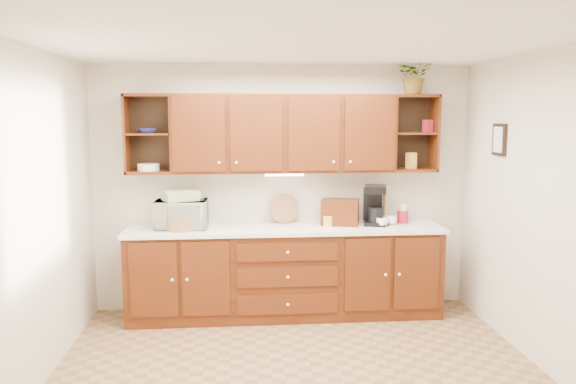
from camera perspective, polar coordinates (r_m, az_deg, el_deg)
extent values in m
plane|color=olive|center=(4.71, 1.21, -18.38)|extent=(4.00, 4.00, 0.00)
plane|color=white|center=(4.26, 1.32, 14.86)|extent=(4.00, 4.00, 0.00)
plane|color=beige|center=(6.02, -0.53, 0.38)|extent=(4.00, 0.00, 4.00)
plane|color=beige|center=(4.54, -24.74, -2.77)|extent=(0.00, 3.50, 3.50)
plane|color=beige|center=(4.93, 25.08, -2.01)|extent=(0.00, 3.50, 3.50)
cube|color=#391306|center=(5.90, -0.30, -8.22)|extent=(3.20, 0.60, 0.90)
cube|color=white|center=(5.77, -0.29, -3.76)|extent=(3.24, 0.64, 0.04)
cube|color=#391306|center=(5.81, -0.41, 5.95)|extent=(2.30, 0.33, 0.80)
cube|color=black|center=(6.01, -13.78, 5.79)|extent=(0.45, 0.02, 0.80)
cube|color=black|center=(6.22, 12.28, 5.90)|extent=(0.45, 0.02, 0.80)
cube|color=#391306|center=(5.86, -14.01, 5.74)|extent=(0.43, 0.30, 0.02)
cube|color=#391306|center=(6.07, 12.71, 5.84)|extent=(0.43, 0.30, 0.02)
cube|color=#391306|center=(6.07, 12.82, 9.48)|extent=(0.45, 0.33, 0.03)
cube|color=white|center=(5.78, -0.37, 1.78)|extent=(0.40, 0.05, 0.02)
cube|color=black|center=(5.66, 20.68, 5.00)|extent=(0.03, 0.24, 0.30)
cylinder|color=#9E6F41|center=(5.69, -10.88, -3.22)|extent=(0.28, 0.28, 0.13)
imported|color=beige|center=(5.79, -10.79, -2.23)|extent=(0.53, 0.37, 0.29)
cube|color=#D5D464|center=(5.76, -10.84, -0.34)|extent=(0.41, 0.36, 0.10)
cylinder|color=black|center=(5.76, -8.83, -2.15)|extent=(0.07, 0.07, 0.30)
cylinder|color=#9E6F41|center=(5.99, -0.44, -3.07)|extent=(0.33, 0.14, 0.32)
cube|color=#391306|center=(5.89, 5.31, -2.05)|extent=(0.43, 0.33, 0.27)
cylinder|color=#391306|center=(5.93, 9.70, -1.79)|extent=(0.03, 0.03, 0.32)
cylinder|color=#391306|center=(5.95, 9.66, -3.24)|extent=(0.13, 0.13, 0.02)
imported|color=white|center=(5.98, 10.44, -2.84)|extent=(0.13, 0.13, 0.09)
imported|color=white|center=(6.00, 9.03, -2.76)|extent=(0.13, 0.13, 0.09)
imported|color=white|center=(5.86, 9.54, -3.02)|extent=(0.13, 0.13, 0.09)
cylinder|color=#A61828|center=(6.09, 11.59, -2.51)|extent=(0.12, 0.12, 0.13)
cylinder|color=white|center=(6.11, 11.61, -2.13)|extent=(0.09, 0.09, 0.20)
cylinder|color=gold|center=(5.80, 4.07, -2.99)|extent=(0.10, 0.10, 0.11)
cube|color=black|center=(5.96, 8.82, -3.07)|extent=(0.29, 0.33, 0.04)
cube|color=black|center=(6.04, 8.60, -1.24)|extent=(0.21, 0.11, 0.35)
cube|color=black|center=(5.91, 8.89, 0.28)|extent=(0.29, 0.33, 0.08)
cylinder|color=black|center=(5.93, 8.88, -2.28)|extent=(0.20, 0.20, 0.15)
imported|color=navy|center=(5.85, -14.13, 6.05)|extent=(0.24, 0.24, 0.04)
cylinder|color=white|center=(5.87, -14.00, 2.47)|extent=(0.28, 0.28, 0.07)
cube|color=gold|center=(6.06, 12.40, 3.13)|extent=(0.11, 0.10, 0.17)
cube|color=#A61828|center=(6.10, 14.02, 6.52)|extent=(0.11, 0.10, 0.13)
imported|color=#999999|center=(6.02, 12.76, 11.46)|extent=(0.40, 0.36, 0.38)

